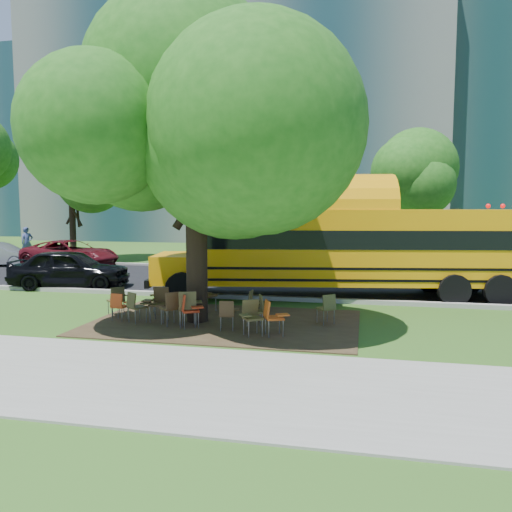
% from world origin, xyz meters
% --- Properties ---
extents(ground, '(160.00, 160.00, 0.00)m').
position_xyz_m(ground, '(0.00, 0.00, 0.00)').
color(ground, '#2B4B17').
rests_on(ground, ground).
extents(sidewalk, '(60.00, 4.00, 0.04)m').
position_xyz_m(sidewalk, '(0.00, -5.00, 0.02)').
color(sidewalk, gray).
rests_on(sidewalk, ground).
extents(dirt_patch, '(7.00, 4.50, 0.03)m').
position_xyz_m(dirt_patch, '(1.00, -0.50, 0.01)').
color(dirt_patch, '#382819').
rests_on(dirt_patch, ground).
extents(asphalt_road, '(80.00, 8.00, 0.04)m').
position_xyz_m(asphalt_road, '(0.00, 7.00, 0.02)').
color(asphalt_road, black).
rests_on(asphalt_road, ground).
extents(kerb_near, '(80.00, 0.25, 0.14)m').
position_xyz_m(kerb_near, '(0.00, 3.00, 0.07)').
color(kerb_near, gray).
rests_on(kerb_near, ground).
extents(kerb_far, '(80.00, 0.25, 0.14)m').
position_xyz_m(kerb_far, '(0.00, 11.10, 0.07)').
color(kerb_far, gray).
rests_on(kerb_far, ground).
extents(building_main, '(38.00, 16.00, 22.00)m').
position_xyz_m(building_main, '(-8.00, 36.00, 11.00)').
color(building_main, slate).
rests_on(building_main, ground).
extents(building_left, '(26.00, 14.00, 20.00)m').
position_xyz_m(building_left, '(-38.00, 40.00, 10.00)').
color(building_left, slate).
rests_on(building_left, ground).
extents(bg_tree_0, '(5.20, 5.20, 7.18)m').
position_xyz_m(bg_tree_0, '(-12.00, 13.00, 4.57)').
color(bg_tree_0, black).
rests_on(bg_tree_0, ground).
extents(bg_tree_2, '(4.80, 4.80, 6.62)m').
position_xyz_m(bg_tree_2, '(-5.00, 16.00, 4.21)').
color(bg_tree_2, black).
rests_on(bg_tree_2, ground).
extents(bg_tree_3, '(5.60, 5.60, 7.84)m').
position_xyz_m(bg_tree_3, '(8.00, 14.00, 5.03)').
color(bg_tree_3, black).
rests_on(bg_tree_3, ground).
extents(main_tree, '(7.20, 7.20, 9.13)m').
position_xyz_m(main_tree, '(0.25, -0.53, 5.52)').
color(main_tree, black).
rests_on(main_tree, ground).
extents(school_bus, '(12.47, 4.59, 2.99)m').
position_xyz_m(school_bus, '(4.17, 3.98, 1.73)').
color(school_bus, orange).
rests_on(school_bus, ground).
extents(chair_0, '(0.52, 0.45, 0.77)m').
position_xyz_m(chair_0, '(-1.81, -0.91, 0.48)').
color(chair_0, '#DB4817').
rests_on(chair_0, ground).
extents(chair_1, '(0.72, 0.57, 0.85)m').
position_xyz_m(chair_1, '(-1.24, -1.09, 0.52)').
color(chair_1, '#48401F').
rests_on(chair_1, ground).
extents(chair_2, '(0.62, 0.78, 0.91)m').
position_xyz_m(chair_2, '(-0.22, -1.13, 0.56)').
color(chair_2, '#4F341C').
rests_on(chair_2, ground).
extents(chair_3, '(0.61, 0.56, 0.93)m').
position_xyz_m(chair_3, '(-0.76, -0.74, 0.58)').
color(chair_3, '#432E18').
rests_on(chair_3, ground).
extents(chair_4, '(0.53, 0.56, 0.77)m').
position_xyz_m(chair_4, '(1.32, -1.32, 0.48)').
color(chair_4, '#4D331B').
rests_on(chair_4, ground).
extents(chair_5, '(0.58, 0.73, 0.87)m').
position_xyz_m(chair_5, '(2.00, -1.71, 0.54)').
color(chair_5, brown).
rests_on(chair_5, ground).
extents(chair_6, '(0.66, 0.59, 0.86)m').
position_xyz_m(chair_6, '(1.96, -0.92, 0.53)').
color(chair_6, brown).
rests_on(chair_6, ground).
extents(chair_7, '(0.70, 0.60, 0.88)m').
position_xyz_m(chair_7, '(2.50, -1.67, 0.54)').
color(chair_7, '#D55616').
rests_on(chair_7, ground).
extents(chair_8, '(0.57, 0.72, 0.84)m').
position_xyz_m(chair_8, '(-2.19, -0.31, 0.52)').
color(chair_8, '#443B1D').
rests_on(chair_8, ground).
extents(chair_9, '(0.63, 0.52, 0.77)m').
position_xyz_m(chair_9, '(-1.14, 0.30, 0.48)').
color(chair_9, '#4D4521').
rests_on(chair_9, ground).
extents(chair_10, '(0.60, 0.77, 0.94)m').
position_xyz_m(chair_10, '(0.05, 0.73, 0.58)').
color(chair_10, '#412E17').
rests_on(chair_10, ground).
extents(chair_11, '(0.65, 0.75, 0.95)m').
position_xyz_m(chair_11, '(0.25, -1.21, 0.59)').
color(chair_11, '#4D4221').
rests_on(chair_11, ground).
extents(chair_12, '(0.45, 0.51, 0.78)m').
position_xyz_m(chair_12, '(1.66, 0.18, 0.48)').
color(chair_12, '#4E4322').
rests_on(chair_12, ground).
extents(chair_13, '(0.55, 0.69, 0.82)m').
position_xyz_m(chair_13, '(3.68, -0.13, 0.51)').
color(chair_13, brown).
rests_on(chair_13, ground).
extents(chair_14, '(0.73, 0.60, 0.89)m').
position_xyz_m(chair_14, '(0.28, -1.31, 0.55)').
color(chair_14, '#B82E13').
rests_on(chair_14, ground).
extents(black_car, '(4.65, 2.59, 1.50)m').
position_xyz_m(black_car, '(-6.31, 3.80, 0.75)').
color(black_car, black).
rests_on(black_car, ground).
extents(bg_car_silver, '(3.97, 2.05, 1.24)m').
position_xyz_m(bg_car_silver, '(-13.92, 9.29, 0.62)').
color(bg_car_silver, gray).
rests_on(bg_car_silver, ground).
extents(bg_car_red, '(5.30, 2.96, 1.40)m').
position_xyz_m(bg_car_red, '(-10.10, 9.72, 0.70)').
color(bg_car_red, '#4E0D15').
rests_on(bg_car_red, ground).
extents(pedestrian_a, '(0.75, 0.83, 1.90)m').
position_xyz_m(pedestrian_a, '(-15.16, 13.14, 0.95)').
color(pedestrian_a, navy).
rests_on(pedestrian_a, ground).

